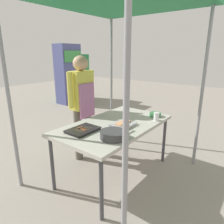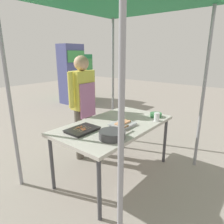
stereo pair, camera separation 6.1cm
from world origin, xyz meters
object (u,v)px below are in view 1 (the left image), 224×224
stall_table (115,127)px  condiment_bowl (155,115)px  cooking_wok (113,134)px  drink_cup_near_edge (156,117)px  neighbor_stall_right (74,78)px  vendor_woman (82,100)px  tray_grilled_sausages (123,124)px  tray_meat_skewers (83,130)px  neighbor_stall_left (68,74)px

stall_table → condiment_bowl: condiment_bowl is taller
cooking_wok → condiment_bowl: bearing=-0.3°
cooking_wok → drink_cup_near_edge: size_ratio=3.94×
condiment_bowl → neighbor_stall_right: (2.27, 4.26, 0.03)m
vendor_woman → cooking_wok: bearing=63.3°
tray_grilled_sausages → vendor_woman: (0.10, 0.83, 0.18)m
tray_meat_skewers → vendor_woman: size_ratio=0.23×
stall_table → vendor_woman: bearing=81.8°
stall_table → tray_meat_skewers: tray_meat_skewers is taller
vendor_woman → neighbor_stall_left: bearing=-127.5°
condiment_bowl → neighbor_stall_right: 4.83m
tray_meat_skewers → drink_cup_near_edge: size_ratio=3.25×
cooking_wok → neighbor_stall_right: neighbor_stall_right is taller
tray_grilled_sausages → drink_cup_near_edge: drink_cup_near_edge is taller
tray_grilled_sausages → neighbor_stall_right: neighbor_stall_right is taller
neighbor_stall_left → drink_cup_near_edge: bearing=-115.9°
drink_cup_near_edge → neighbor_stall_left: size_ratio=0.06×
tray_meat_skewers → cooking_wok: cooking_wok is taller
condiment_bowl → neighbor_stall_left: (1.86, 4.08, 0.19)m
tray_meat_skewers → condiment_bowl: 1.14m
cooking_wok → drink_cup_near_edge: drink_cup_near_edge is taller
tray_grilled_sausages → cooking_wok: (-0.39, -0.14, 0.02)m
neighbor_stall_right → vendor_woman: bearing=-130.3°
tray_grilled_sausages → vendor_woman: size_ratio=0.18×
condiment_bowl → neighbor_stall_right: neighbor_stall_right is taller
tray_grilled_sausages → condiment_bowl: 0.63m
cooking_wok → condiment_bowl: cooking_wok is taller
tray_grilled_sausages → neighbor_stall_right: 5.02m
stall_table → drink_cup_near_edge: 0.59m
neighbor_stall_left → neighbor_stall_right: (0.41, 0.18, -0.16)m
stall_table → drink_cup_near_edge: (0.44, -0.37, 0.11)m
cooking_wok → neighbor_stall_left: (2.87, 4.08, 0.17)m
condiment_bowl → vendor_woman: vendor_woman is taller
neighbor_stall_right → stall_table: bearing=-125.9°
tray_grilled_sausages → neighbor_stall_right: bearing=55.0°
tray_meat_skewers → neighbor_stall_left: (2.93, 3.67, 0.20)m
cooking_wok → vendor_woman: size_ratio=0.28×
tray_meat_skewers → drink_cup_near_edge: bearing=-29.7°
neighbor_stall_right → condiment_bowl: bearing=-118.0°
stall_table → neighbor_stall_left: size_ratio=0.83×
cooking_wok → drink_cup_near_edge: bearing=-7.1°
tray_meat_skewers → vendor_woman: (0.55, 0.57, 0.19)m
cooking_wok → neighbor_stall_left: 4.99m
drink_cup_near_edge → vendor_woman: (-0.34, 1.08, 0.15)m
stall_table → vendor_woman: size_ratio=0.99×
condiment_bowl → drink_cup_near_edge: (-0.17, -0.10, 0.03)m
vendor_woman → drink_cup_near_edge: bearing=107.6°
stall_table → cooking_wok: 0.49m
drink_cup_near_edge → stall_table: bearing=140.0°
condiment_bowl → neighbor_stall_left: bearing=65.5°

